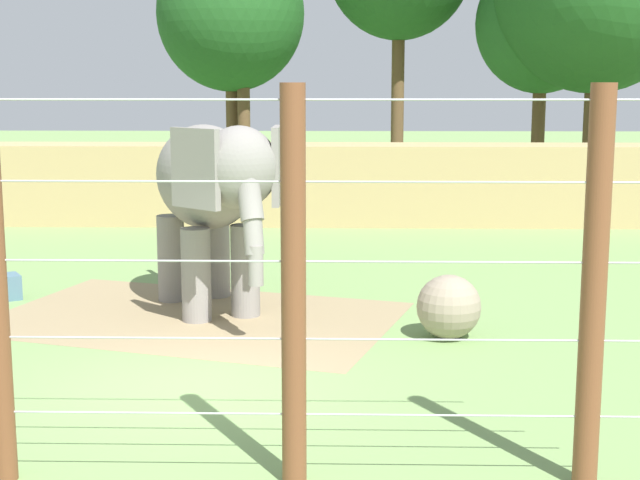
% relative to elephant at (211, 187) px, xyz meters
% --- Properties ---
extents(ground_plane, '(120.00, 120.00, 0.00)m').
position_rel_elephant_xyz_m(ground_plane, '(0.30, -3.87, -2.11)').
color(ground_plane, '#759956').
extents(dirt_patch, '(7.40, 5.90, 0.01)m').
position_rel_elephant_xyz_m(dirt_patch, '(-0.27, -0.39, -2.11)').
color(dirt_patch, '#937F5B').
rests_on(dirt_patch, ground).
extents(embankment_wall, '(36.00, 1.80, 2.14)m').
position_rel_elephant_xyz_m(embankment_wall, '(0.30, 9.95, -1.04)').
color(embankment_wall, tan).
rests_on(embankment_wall, ground).
extents(elephant, '(2.81, 3.98, 3.19)m').
position_rel_elephant_xyz_m(elephant, '(0.00, 0.00, 0.00)').
color(elephant, gray).
rests_on(elephant, ground).
extents(enrichment_ball, '(0.97, 0.97, 0.97)m').
position_rel_elephant_xyz_m(enrichment_ball, '(3.77, -1.53, -1.63)').
color(enrichment_ball, gray).
rests_on(enrichment_ball, ground).
extents(cable_fence, '(9.41, 0.24, 3.84)m').
position_rel_elephant_xyz_m(cable_fence, '(0.29, -6.72, -0.19)').
color(cable_fence, brown).
rests_on(cable_fence, ground).
extents(tree_far_left, '(3.63, 3.63, 8.34)m').
position_rel_elephant_xyz_m(tree_far_left, '(-1.26, 17.37, 4.25)').
color(tree_far_left, brown).
rests_on(tree_far_left, ground).
extents(tree_left_of_centre, '(4.33, 4.33, 7.94)m').
position_rel_elephant_xyz_m(tree_left_of_centre, '(8.67, 16.18, 3.53)').
color(tree_left_of_centre, brown).
rests_on(tree_left_of_centre, ground).
extents(tree_behind_wall, '(5.09, 5.09, 8.78)m').
position_rel_elephant_xyz_m(tree_behind_wall, '(-1.71, 17.77, 3.97)').
color(tree_behind_wall, brown).
rests_on(tree_behind_wall, ground).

